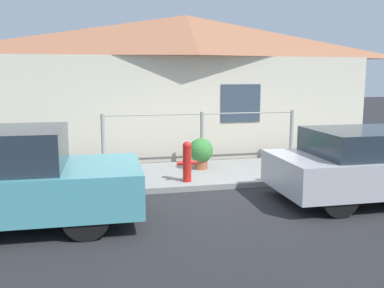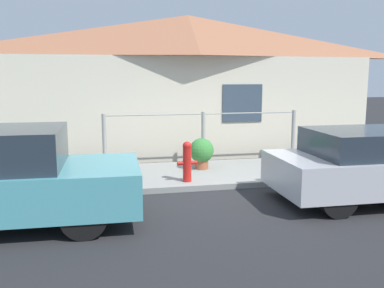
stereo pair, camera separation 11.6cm
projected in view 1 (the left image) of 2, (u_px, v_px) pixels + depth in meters
ground_plane at (230, 189)px, 8.55m from camera, size 60.00×60.00×0.00m
sidewalk at (213, 173)px, 9.68m from camera, size 24.00×2.37×0.12m
house at (187, 44)px, 11.84m from camera, size 10.37×2.23×3.89m
fence at (202, 135)px, 10.56m from camera, size 4.90×0.10×1.25m
car_right at (373, 164)px, 7.77m from camera, size 3.71×1.83×1.30m
fire_hydrant at (187, 161)px, 8.66m from camera, size 0.41×0.18×0.83m
potted_plant_near_hydrant at (201, 152)px, 9.82m from camera, size 0.57×0.57×0.71m
potted_plant_by_fence at (30, 158)px, 9.30m from camera, size 0.54×0.54×0.66m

